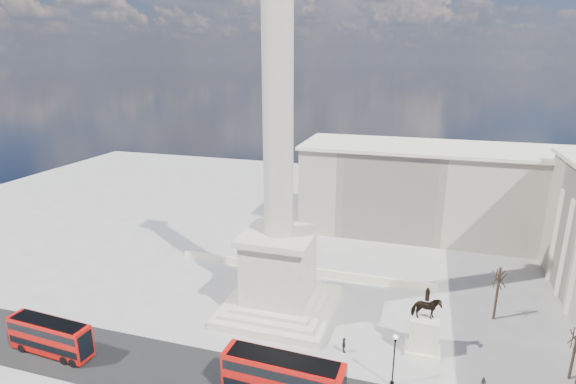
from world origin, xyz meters
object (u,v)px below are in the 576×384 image
(nelsons_column, at_px, (279,217))
(pedestrian_crossing, at_px, (344,345))
(victorian_lamp, at_px, (394,356))
(equestrian_statue, at_px, (424,330))
(red_bus_b, at_px, (284,379))
(red_bus_a, at_px, (51,336))

(nelsons_column, relative_size, pedestrian_crossing, 27.05)
(nelsons_column, bearing_deg, victorian_lamp, -34.08)
(equestrian_statue, bearing_deg, nelsons_column, 168.12)
(victorian_lamp, xyz_separation_m, equestrian_statue, (2.82, 6.55, -0.69))
(equestrian_statue, height_order, pedestrian_crossing, equestrian_statue)
(nelsons_column, bearing_deg, red_bus_b, -70.44)
(red_bus_b, relative_size, equestrian_statue, 1.48)
(equestrian_statue, bearing_deg, red_bus_b, -137.09)
(victorian_lamp, bearing_deg, red_bus_b, -152.14)
(victorian_lamp, distance_m, equestrian_statue, 7.17)
(red_bus_a, height_order, red_bus_b, red_bus_b)
(pedestrian_crossing, bearing_deg, nelsons_column, 33.88)
(nelsons_column, height_order, red_bus_a, nelsons_column)
(red_bus_a, xyz_separation_m, equestrian_statue, (39.55, 12.28, 0.63))
(red_bus_b, xyz_separation_m, equestrian_statue, (12.63, 11.73, 0.27))
(red_bus_a, distance_m, victorian_lamp, 37.20)
(victorian_lamp, height_order, equestrian_statue, equestrian_statue)
(red_bus_a, bearing_deg, nelsons_column, 40.42)
(nelsons_column, xyz_separation_m, red_bus_b, (5.52, -15.55, -10.41))
(red_bus_a, bearing_deg, equestrian_statue, 20.72)
(nelsons_column, height_order, pedestrian_crossing, nelsons_column)
(equestrian_statue, xyz_separation_m, pedestrian_crossing, (-8.42, -2.61, -1.85))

